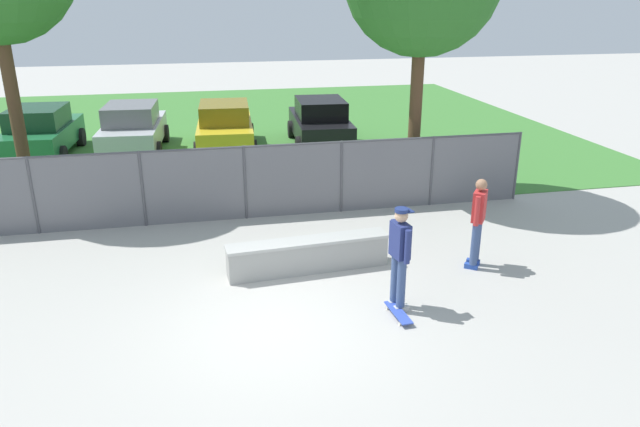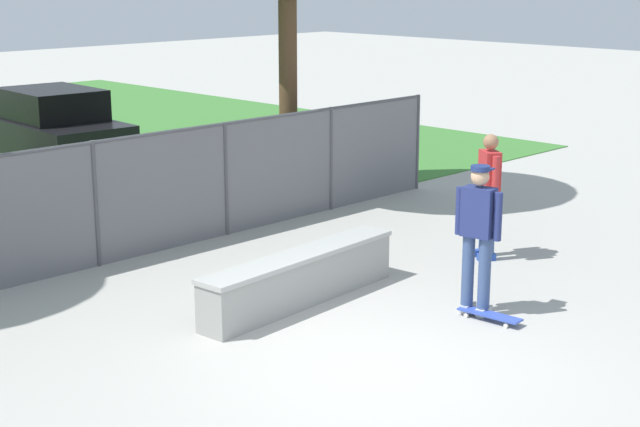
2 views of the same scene
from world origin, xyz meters
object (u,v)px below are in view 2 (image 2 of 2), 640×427
(skateboard, at_px, (490,315))
(bystander, at_px, (489,190))
(concrete_ledge, at_px, (300,278))
(car_black, at_px, (51,127))
(skateboarder, at_px, (478,232))

(skateboard, xyz_separation_m, bystander, (2.11, 1.55, 0.94))
(concrete_ledge, relative_size, car_black, 0.75)
(concrete_ledge, height_order, skateboarder, skateboarder)
(concrete_ledge, distance_m, bystander, 3.36)
(concrete_ledge, relative_size, skateboarder, 1.75)
(skateboarder, xyz_separation_m, skateboard, (-0.07, -0.27, -0.96))
(skateboarder, height_order, bystander, skateboarder)
(concrete_ledge, bearing_deg, bystander, -8.92)
(skateboarder, xyz_separation_m, car_black, (1.12, 11.77, -0.19))
(skateboarder, relative_size, bystander, 1.01)
(skateboard, bearing_deg, concrete_ledge, 119.10)
(skateboard, bearing_deg, bystander, 36.41)
(concrete_ledge, xyz_separation_m, skateboarder, (1.21, -1.80, 0.70))
(skateboard, relative_size, car_black, 0.19)
(skateboarder, distance_m, skateboard, 1.00)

